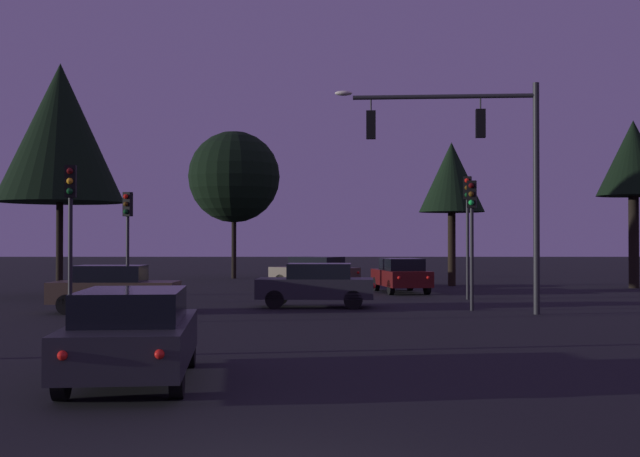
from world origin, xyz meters
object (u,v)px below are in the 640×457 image
at_px(traffic_signal_mast_arm, 483,154).
at_px(tree_behind_sign, 237,177).
at_px(car_parked_lot, 404,275).
at_px(tree_center_horizon, 637,160).
at_px(car_crossing_left, 117,288).
at_px(car_crossing_right, 319,284).
at_px(tree_right_cluster, 64,133).
at_px(traffic_light_far_side, 471,213).
at_px(traffic_light_median, 74,212).
at_px(tree_left_far, 455,178).
at_px(traffic_light_corner_right, 131,224).
at_px(car_nearside_lane, 136,333).
at_px(car_far_lane, 318,271).
at_px(traffic_light_corner_left, 475,218).

xyz_separation_m(traffic_signal_mast_arm, tree_behind_sign, (-10.27, 24.18, 1.11)).
height_order(car_parked_lot, tree_center_horizon, tree_center_horizon).
distance_m(car_crossing_left, car_crossing_right, 6.84).
bearing_deg(tree_right_cluster, car_crossing_left, -61.81).
bearing_deg(tree_right_cluster, traffic_light_far_side, -6.69).
distance_m(tree_behind_sign, tree_center_horizon, 22.84).
distance_m(car_crossing_right, car_parked_lot, 8.79).
xyz_separation_m(traffic_light_median, tree_left_far, (13.68, 19.07, 2.36)).
bearing_deg(traffic_light_corner_right, car_nearside_lane, -76.60).
xyz_separation_m(car_nearside_lane, car_far_lane, (2.81, 26.97, -0.00)).
xyz_separation_m(car_crossing_right, tree_right_cluster, (-10.71, 5.70, 6.01)).
bearing_deg(car_parked_lot, tree_right_cluster, -171.06).
height_order(traffic_signal_mast_arm, car_far_lane, traffic_signal_mast_arm).
xyz_separation_m(traffic_light_corner_right, tree_behind_sign, (1.91, 19.60, 3.25)).
bearing_deg(traffic_light_median, car_parked_lot, 52.20).
height_order(traffic_signal_mast_arm, traffic_light_median, traffic_signal_mast_arm).
bearing_deg(car_far_lane, traffic_light_far_side, -53.18).
distance_m(traffic_light_corner_left, traffic_light_median, 12.71).
xyz_separation_m(car_parked_lot, tree_behind_sign, (-8.83, 13.60, 5.38)).
bearing_deg(tree_right_cluster, tree_left_far, 23.75).
bearing_deg(car_nearside_lane, car_crossing_right, 79.02).
height_order(car_crossing_left, car_far_lane, same).
xyz_separation_m(car_parked_lot, tree_left_far, (3.12, 5.45, 4.70)).
distance_m(traffic_light_far_side, car_far_lane, 10.43).
bearing_deg(car_crossing_right, tree_behind_sign, 103.31).
height_order(tree_behind_sign, tree_right_cluster, tree_right_cluster).
height_order(traffic_light_median, tree_left_far, tree_left_far).
height_order(traffic_light_far_side, car_far_lane, traffic_light_far_side).
relative_size(traffic_light_far_side, tree_right_cluster, 0.50).
xyz_separation_m(car_crossing_left, tree_right_cluster, (-4.22, 7.88, 6.01)).
bearing_deg(car_parked_lot, traffic_light_corner_left, -81.37).
bearing_deg(traffic_light_corner_right, car_parked_lot, 29.18).
bearing_deg(car_nearside_lane, traffic_light_corner_right, 103.40).
relative_size(car_crossing_left, tree_right_cluster, 0.42).
xyz_separation_m(tree_left_far, tree_right_cluster, (-17.55, -7.72, 1.31)).
distance_m(traffic_light_median, tree_center_horizon, 28.23).
relative_size(traffic_light_median, tree_right_cluster, 0.45).
relative_size(traffic_signal_mast_arm, car_crossing_left, 1.79).
xyz_separation_m(traffic_signal_mast_arm, tree_center_horizon, (10.21, 14.09, 1.17)).
distance_m(traffic_light_corner_left, car_crossing_right, 5.79).
xyz_separation_m(car_nearside_lane, tree_behind_sign, (-2.16, 36.72, 5.38)).
relative_size(traffic_light_corner_right, car_crossing_left, 1.01).
bearing_deg(car_crossing_left, car_crossing_right, 18.60).
height_order(car_crossing_right, car_far_lane, same).
distance_m(traffic_light_corner_right, tree_center_horizon, 24.56).
bearing_deg(traffic_light_corner_right, tree_behind_sign, 84.42).
xyz_separation_m(car_crossing_left, tree_left_far, (13.33, 15.60, 4.70)).
xyz_separation_m(traffic_light_far_side, tree_center_horizon, (9.46, 7.74, 2.84)).
bearing_deg(tree_center_horizon, car_crossing_left, -148.00).
height_order(traffic_signal_mast_arm, traffic_light_corner_right, traffic_signal_mast_arm).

